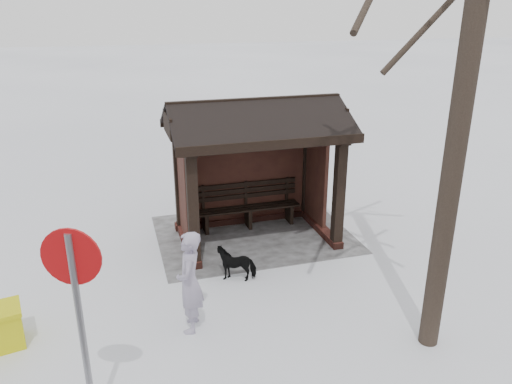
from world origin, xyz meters
The scene contains 6 objects.
ground centered at (0.00, 0.00, 0.00)m, with size 120.00×120.00×0.00m, color white.
trampled_patch centered at (0.00, -0.20, 0.01)m, with size 4.20×3.20×0.02m, color gray.
bus_shelter centered at (0.00, -0.16, 2.17)m, with size 3.60×2.40×3.09m.
pedestrian centered at (1.90, 2.84, 0.83)m, with size 0.61×0.40×1.66m, color #9A91AA.
dog centered at (0.83, 1.52, 0.31)m, with size 0.34×0.75×0.63m, color black.
road_sign centered at (3.36, 4.45, 1.87)m, with size 0.64×0.27×2.63m.
Camera 1 is at (2.80, 9.53, 4.80)m, focal length 35.00 mm.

